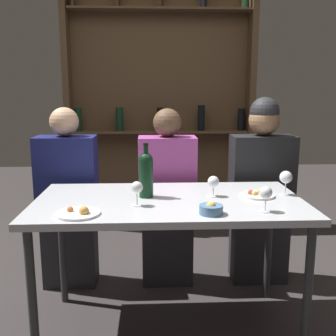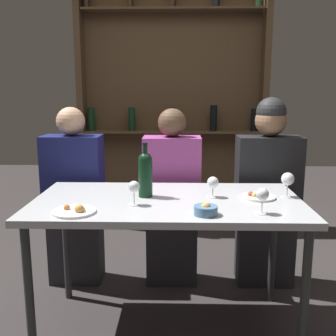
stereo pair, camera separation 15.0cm
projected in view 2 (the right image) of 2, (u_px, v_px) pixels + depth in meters
ground_plane at (168, 327)px, 2.29m from camera, size 10.00×10.00×0.00m
dining_table at (167, 211)px, 2.15m from camera, size 1.45×0.77×0.77m
wine_rack_wall at (172, 107)px, 3.93m from camera, size 1.85×0.21×2.36m
wine_bottle at (145, 172)px, 2.16m from camera, size 0.08×0.08×0.30m
wine_glass_0 at (288, 180)px, 2.16m from camera, size 0.07×0.07×0.14m
wine_glass_1 at (213, 183)px, 2.16m from camera, size 0.06×0.06×0.12m
wine_glass_2 at (262, 195)px, 1.87m from camera, size 0.06×0.06×0.13m
wine_glass_3 at (134, 188)px, 2.01m from camera, size 0.06×0.06×0.13m
food_plate_0 at (75, 211)px, 1.89m from camera, size 0.21×0.21×0.05m
food_plate_1 at (258, 196)px, 2.16m from camera, size 0.19×0.19×0.04m
snack_bowl at (206, 210)px, 1.86m from camera, size 0.11×0.11×0.06m
seated_person_left at (75, 202)px, 2.76m from camera, size 0.40×0.22×1.25m
seated_person_center at (172, 203)px, 2.74m from camera, size 0.39×0.22×1.24m
seated_person_right at (267, 196)px, 2.72m from camera, size 0.43×0.22×1.31m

